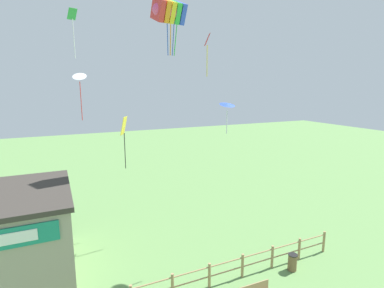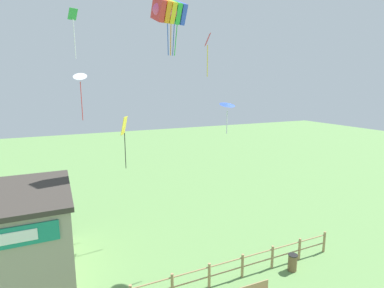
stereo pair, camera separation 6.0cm
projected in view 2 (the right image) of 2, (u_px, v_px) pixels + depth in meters
name	position (u px, v px, depth m)	size (l,w,h in m)	color
wooden_fence	(209.00, 274.00, 14.45)	(15.44, 0.14, 1.27)	#9E7F56
trash_bin	(292.00, 262.00, 15.84)	(0.50, 0.50, 0.91)	brown
kite_rainbow_parafoil	(169.00, 11.00, 18.15)	(2.38, 1.88, 3.39)	#E54C8C
kite_red_diamond	(208.00, 47.00, 19.36)	(0.51, 0.67, 2.72)	red
kite_yellow_diamond	(124.00, 131.00, 19.00)	(0.63, 0.87, 3.37)	yellow
kite_green_diamond	(73.00, 24.00, 20.05)	(0.70, 0.63, 3.22)	green
kite_white_delta	(80.00, 79.00, 19.92)	(1.09, 1.02, 3.23)	white
kite_blue_delta	(227.00, 106.00, 15.94)	(0.89, 0.88, 1.72)	blue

